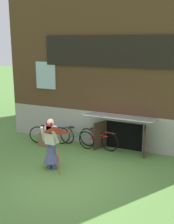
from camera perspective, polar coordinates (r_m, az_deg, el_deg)
name	(u,v)px	position (r m, az deg, el deg)	size (l,w,h in m)	color
ground_plane	(70,178)	(8.92, -3.50, -12.96)	(60.00, 60.00, 0.00)	#56843D
log_house	(127,67)	(13.37, 7.93, 8.84)	(8.54, 6.65, 5.71)	#9E998E
person	(51,148)	(9.30, -7.15, -7.10)	(0.61, 0.53, 1.67)	#474C75
kite	(54,138)	(8.50, -6.54, -5.19)	(0.87, 0.90, 1.49)	red
bicycle_red	(98,139)	(11.01, 2.27, -5.40)	(1.70, 0.33, 0.78)	black
bicycle_green	(76,137)	(11.23, -2.12, -5.04)	(1.64, 0.39, 0.76)	black
bicycle_blue	(49,135)	(11.62, -7.47, -4.51)	(1.59, 0.55, 0.75)	black
wooden_crate	(45,139)	(11.44, -8.37, -5.41)	(0.41, 0.35, 0.52)	brown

